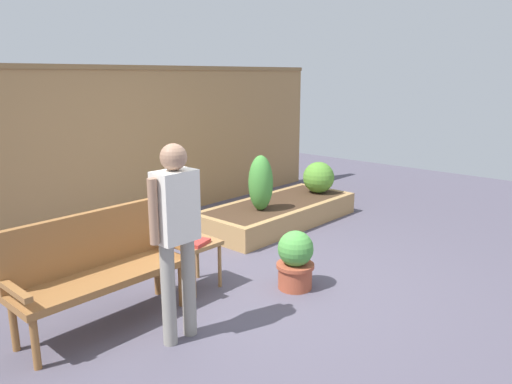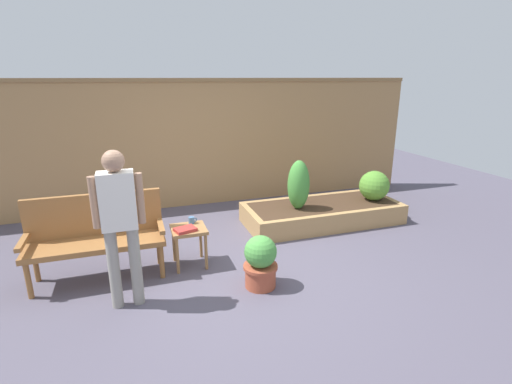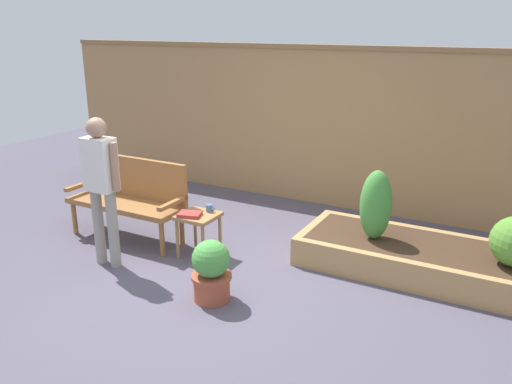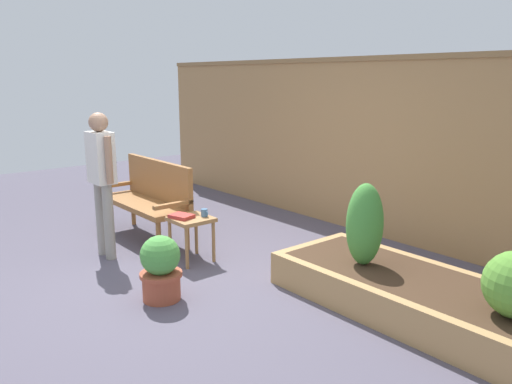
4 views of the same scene
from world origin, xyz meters
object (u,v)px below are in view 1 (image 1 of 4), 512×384
at_px(potted_boxwood, 295,259).
at_px(shrub_far_corner, 319,177).
at_px(book_on_table, 197,242).
at_px(shrub_near_bench, 261,183).
at_px(garden_bench, 96,262).
at_px(side_table, 195,249).
at_px(cup_on_table, 191,233).
at_px(person_by_bench, 176,226).

height_order(potted_boxwood, shrub_far_corner, shrub_far_corner).
bearing_deg(book_on_table, shrub_near_bench, 6.83).
height_order(garden_bench, side_table, garden_bench).
bearing_deg(cup_on_table, person_by_bench, -135.62).
xyz_separation_m(book_on_table, person_by_bench, (-0.67, -0.55, 0.43)).
bearing_deg(book_on_table, shrub_far_corner, -2.59).
xyz_separation_m(shrub_near_bench, person_by_bench, (-2.44, -1.31, 0.27)).
bearing_deg(garden_bench, person_by_bench, -67.98).
bearing_deg(shrub_far_corner, side_table, -167.37).
distance_m(garden_bench, shrub_far_corner, 4.08).
bearing_deg(person_by_bench, shrub_near_bench, 28.31).
bearing_deg(book_on_table, person_by_bench, -157.10).
height_order(garden_bench, book_on_table, garden_bench).
bearing_deg(side_table, cup_on_table, 64.49).
distance_m(potted_boxwood, shrub_near_bench, 1.81).
relative_size(garden_bench, cup_on_table, 13.77).
height_order(side_table, book_on_table, book_on_table).
bearing_deg(potted_boxwood, person_by_bench, 175.98).
xyz_separation_m(book_on_table, shrub_near_bench, (1.77, 0.76, 0.17)).
bearing_deg(potted_boxwood, cup_on_table, 124.01).
xyz_separation_m(cup_on_table, shrub_far_corner, (2.97, 0.55, 0.01)).
bearing_deg(shrub_near_bench, cup_on_table, -161.62).
bearing_deg(person_by_bench, shrub_far_corner, 19.31).
bearing_deg(shrub_near_bench, side_table, -158.45).
distance_m(side_table, person_by_bench, 1.10).
xyz_separation_m(side_table, person_by_bench, (-0.72, -0.63, 0.54)).
xyz_separation_m(side_table, book_on_table, (-0.05, -0.08, 0.10)).
bearing_deg(person_by_bench, garden_bench, 112.02).
xyz_separation_m(garden_bench, potted_boxwood, (1.65, -0.81, -0.25)).
distance_m(garden_bench, person_by_bench, 0.86).
height_order(cup_on_table, book_on_table, cup_on_table).
relative_size(cup_on_table, book_on_table, 0.45).
relative_size(potted_boxwood, shrub_far_corner, 1.24).
bearing_deg(cup_on_table, shrub_far_corner, 10.51).
bearing_deg(potted_boxwood, side_table, 131.24).
distance_m(shrub_near_bench, person_by_bench, 2.78).
height_order(book_on_table, shrub_near_bench, shrub_near_bench).
xyz_separation_m(garden_bench, cup_on_table, (1.07, 0.05, -0.02)).
height_order(cup_on_table, potted_boxwood, potted_boxwood).
height_order(book_on_table, person_by_bench, person_by_bench).
height_order(garden_bench, cup_on_table, garden_bench).
xyz_separation_m(garden_bench, side_table, (1.01, -0.08, -0.15)).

